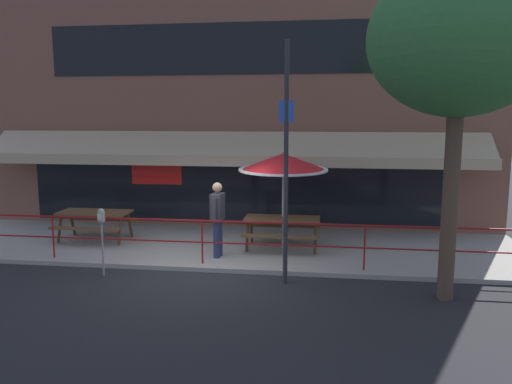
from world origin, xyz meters
The scene contains 11 objects.
ground_plane centered at (0.00, 0.00, 0.00)m, with size 120.00×120.00×0.00m, color #232326.
patio_deck centered at (0.00, 2.00, 0.05)m, with size 15.00×4.00×0.10m, color #9E998E.
restaurant_building centered at (0.00, 4.22, 3.63)m, with size 15.00×1.60×7.30m.
patio_railing centered at (0.00, 0.30, 0.80)m, with size 13.84×0.04×0.97m.
picnic_table_left centered at (-3.21, 1.91, 0.71)m, with size 1.80×1.42×0.76m.
picnic_table_centre centered at (1.61, 1.75, 0.71)m, with size 1.80×1.42×0.76m.
patio_umbrella_centre centered at (1.61, 1.91, 2.18)m, with size 2.14×2.14×2.38m.
pedestrian_walking centered at (0.22, 0.88, 1.06)m, with size 0.28×0.62×1.71m.
parking_meter_near centered at (-1.90, -0.50, 1.15)m, with size 0.15×0.16×1.42m.
street_sign_pole centered at (1.86, -0.45, 2.40)m, with size 0.28×0.09×4.69m.
street_tree_curbside centered at (4.89, -0.96, 4.73)m, with size 3.11×2.80×6.36m.
Camera 1 is at (2.57, -9.95, 3.30)m, focal length 35.00 mm.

